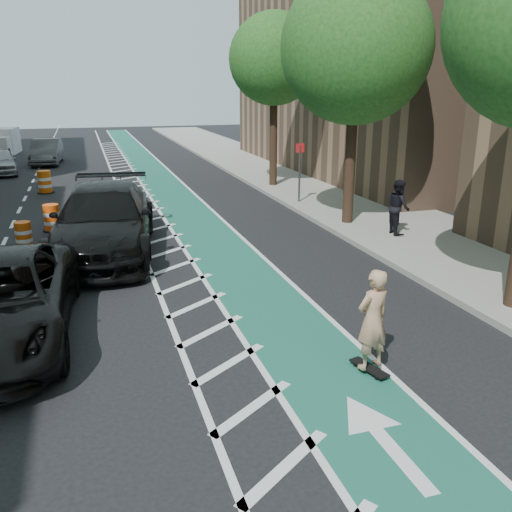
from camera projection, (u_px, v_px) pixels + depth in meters
name	position (u px, v px, depth m)	size (l,w,h in m)	color
ground	(142.00, 378.00, 9.00)	(120.00, 120.00, 0.00)	black
bike_lane	(198.00, 225.00, 18.96)	(2.00, 90.00, 0.01)	#1A5E43
buffer_strip	(155.00, 228.00, 18.53)	(1.40, 90.00, 0.01)	silver
sidewalk_right	(364.00, 210.00, 20.79)	(5.00, 90.00, 0.15)	gray
curb_right	(305.00, 215.00, 20.09)	(0.12, 90.00, 0.16)	gray
tree_r_c	(360.00, 48.00, 16.81)	(4.20, 4.20, 7.90)	#382619
tree_r_d	(275.00, 59.00, 24.09)	(4.20, 4.20, 7.90)	#382619
sign_post	(300.00, 172.00, 21.69)	(0.35, 0.08, 2.47)	#4C4C4C
skateboard	(369.00, 368.00, 9.15)	(0.40, 0.80, 0.10)	black
skateboarder	(373.00, 320.00, 8.88)	(0.63, 0.42, 1.74)	tan
suv_far	(104.00, 221.00, 15.48)	(2.70, 6.63, 1.93)	black
car_silver	(1.00, 162.00, 29.68)	(1.60, 3.98, 1.36)	#A0A1A6
car_grey	(47.00, 152.00, 33.59)	(1.59, 4.57, 1.51)	#505054
pedestrian	(398.00, 207.00, 17.00)	(0.84, 0.65, 1.72)	black
box_truck	(1.00, 142.00, 38.46)	(2.27, 4.42, 1.78)	white
barrel_a	(24.00, 236.00, 16.06)	(0.60, 0.60, 0.82)	#DD530B
barrel_b	(52.00, 219.00, 18.03)	(0.66, 0.66, 0.90)	#FF530D
barrel_c	(45.00, 183.00, 24.45)	(0.74, 0.74, 1.01)	#DB570B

